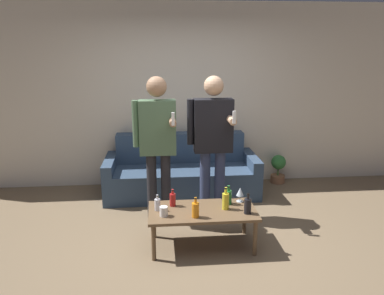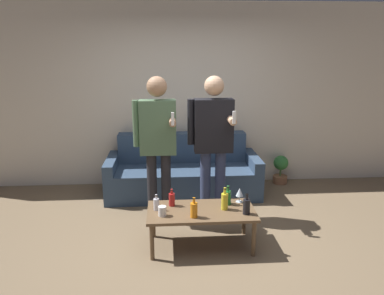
% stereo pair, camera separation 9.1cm
% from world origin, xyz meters
% --- Properties ---
extents(ground_plane, '(16.00, 16.00, 0.00)m').
position_xyz_m(ground_plane, '(0.00, 0.00, 0.00)').
color(ground_plane, '#756047').
extents(wall_back, '(8.00, 0.06, 2.70)m').
position_xyz_m(wall_back, '(0.00, 2.06, 1.35)').
color(wall_back, beige).
rests_on(wall_back, ground_plane).
extents(couch, '(2.16, 0.84, 0.84)m').
position_xyz_m(couch, '(-0.07, 1.60, 0.30)').
color(couch, '#334760').
rests_on(couch, ground_plane).
extents(coffee_table, '(1.12, 0.57, 0.41)m').
position_xyz_m(coffee_table, '(0.05, 0.05, 0.37)').
color(coffee_table, brown).
rests_on(coffee_table, ground_plane).
extents(bottle_orange, '(0.07, 0.07, 0.24)m').
position_xyz_m(bottle_orange, '(0.30, 0.05, 0.51)').
color(bottle_orange, yellow).
rests_on(bottle_orange, coffee_table).
extents(bottle_green, '(0.07, 0.07, 0.21)m').
position_xyz_m(bottle_green, '(0.35, 0.18, 0.50)').
color(bottle_green, '#23752D').
rests_on(bottle_green, coffee_table).
extents(bottle_dark, '(0.07, 0.07, 0.21)m').
position_xyz_m(bottle_dark, '(-0.04, -0.11, 0.50)').
color(bottle_dark, orange).
rests_on(bottle_dark, coffee_table).
extents(bottle_yellow, '(0.07, 0.07, 0.19)m').
position_xyz_m(bottle_yellow, '(-0.25, 0.19, 0.49)').
color(bottle_yellow, '#B21E1E').
rests_on(bottle_yellow, coffee_table).
extents(bottle_red, '(0.06, 0.06, 0.17)m').
position_xyz_m(bottle_red, '(-0.41, 0.09, 0.48)').
color(bottle_red, silver).
rests_on(bottle_red, coffee_table).
extents(bottle_clear, '(0.07, 0.07, 0.22)m').
position_xyz_m(bottle_clear, '(0.50, -0.07, 0.50)').
color(bottle_clear, black).
rests_on(bottle_clear, coffee_table).
extents(wine_glass_near, '(0.08, 0.08, 0.16)m').
position_xyz_m(wine_glass_near, '(0.49, 0.24, 0.53)').
color(wine_glass_near, silver).
rests_on(wine_glass_near, coffee_table).
extents(cup_on_table, '(0.08, 0.08, 0.10)m').
position_xyz_m(cup_on_table, '(-0.35, -0.06, 0.47)').
color(cup_on_table, white).
rests_on(cup_on_table, coffee_table).
extents(person_standing_left, '(0.50, 0.44, 1.75)m').
position_xyz_m(person_standing_left, '(-0.40, 0.72, 1.04)').
color(person_standing_left, '#232328').
rests_on(person_standing_left, ground_plane).
extents(person_standing_right, '(0.54, 0.45, 1.75)m').
position_xyz_m(person_standing_right, '(0.26, 0.78, 1.03)').
color(person_standing_right, navy).
rests_on(person_standing_right, ground_plane).
extents(potted_plant, '(0.22, 0.22, 0.44)m').
position_xyz_m(potted_plant, '(1.47, 1.88, 0.24)').
color(potted_plant, '#936042').
rests_on(potted_plant, ground_plane).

